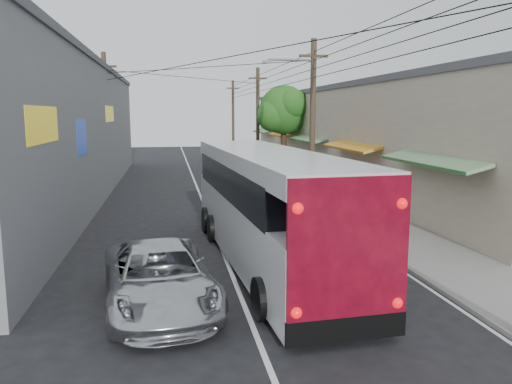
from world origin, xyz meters
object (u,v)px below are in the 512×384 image
at_px(parked_car_far, 242,164).
at_px(pedestrian_near, 390,199).
at_px(parked_car_mid, 244,166).
at_px(pedestrian_far, 335,177).
at_px(jeepney, 159,277).
at_px(coach_bus, 266,205).
at_px(parked_suv, 300,190).

height_order(parked_car_far, pedestrian_near, pedestrian_near).
xyz_separation_m(parked_car_mid, parked_car_far, (0.00, 1.00, 0.03)).
xyz_separation_m(parked_car_mid, pedestrian_far, (3.80, -9.55, 0.29)).
relative_size(jeepney, parked_car_far, 1.23).
bearing_deg(parked_car_far, coach_bus, -96.11).
relative_size(jeepney, parked_suv, 0.92).
xyz_separation_m(parked_suv, parked_car_far, (-0.80, 14.00, -0.12)).
bearing_deg(pedestrian_near, parked_car_mid, -89.97).
distance_m(parked_car_mid, pedestrian_near, 17.16).
xyz_separation_m(parked_suv, pedestrian_near, (3.00, -3.73, 0.07)).
height_order(parked_car_mid, pedestrian_near, pedestrian_near).
xyz_separation_m(coach_bus, parked_suv, (3.41, 8.90, -0.95)).
relative_size(parked_suv, parked_car_far, 1.33).
distance_m(coach_bus, jeepney, 4.54).
bearing_deg(parked_car_mid, pedestrian_far, -74.71).
height_order(jeepney, pedestrian_far, pedestrian_far).
xyz_separation_m(pedestrian_near, pedestrian_far, (0.00, 7.18, 0.06)).
distance_m(parked_suv, parked_car_far, 14.02).
bearing_deg(coach_bus, parked_car_far, 79.76).
bearing_deg(jeepney, pedestrian_far, 51.25).
bearing_deg(pedestrian_far, parked_suv, 43.16).
bearing_deg(pedestrian_far, jeepney, 52.44).
bearing_deg(jeepney, pedestrian_near, 33.85).
bearing_deg(parked_car_far, pedestrian_near, -77.52).
bearing_deg(coach_bus, pedestrian_near, 35.14).
distance_m(parked_car_far, pedestrian_near, 18.14).
xyz_separation_m(coach_bus, parked_car_far, (2.61, 22.90, -1.07)).
height_order(pedestrian_near, pedestrian_far, pedestrian_far).
distance_m(parked_car_far, pedestrian_far, 11.22).
bearing_deg(coach_bus, parked_suv, 65.31).
height_order(jeepney, pedestrian_near, pedestrian_near).
height_order(coach_bus, pedestrian_far, coach_bus).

